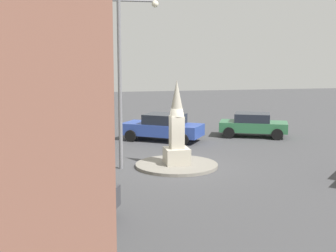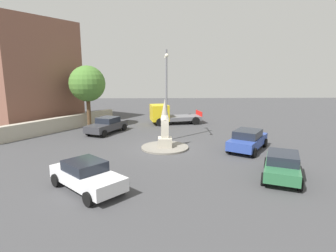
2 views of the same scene
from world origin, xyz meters
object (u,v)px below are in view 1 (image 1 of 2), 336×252
object	(u,v)px
streetlamp	(119,62)
car_blue_parked_left	(163,127)
monument	(177,130)
car_green_far_side	(253,124)
car_dark_grey_waiting	(36,194)

from	to	relation	value
streetlamp	car_blue_parked_left	bearing A→B (deg)	-117.19
monument	car_green_far_side	xyz separation A→B (m)	(-5.98, -6.11, -0.84)
streetlamp	car_green_far_side	size ratio (longest dim) A/B	1.75
monument	car_green_far_side	bearing A→B (deg)	-134.35
car_blue_parked_left	car_green_far_side	size ratio (longest dim) A/B	1.10
monument	streetlamp	size ratio (longest dim) A/B	0.49
streetlamp	car_dark_grey_waiting	size ratio (longest dim) A/B	1.52
monument	streetlamp	bearing A→B (deg)	-3.93
car_green_far_side	car_blue_parked_left	bearing A→B (deg)	1.65
car_blue_parked_left	streetlamp	bearing A→B (deg)	62.81
streetlamp	car_blue_parked_left	size ratio (longest dim) A/B	1.59
car_green_far_side	streetlamp	bearing A→B (deg)	35.58
monument	car_dark_grey_waiting	xyz separation A→B (m)	(5.42, 5.29, -0.83)
monument	streetlamp	world-z (taller)	streetlamp
monument	car_blue_parked_left	xyz separation A→B (m)	(-0.64, -5.96, -0.79)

